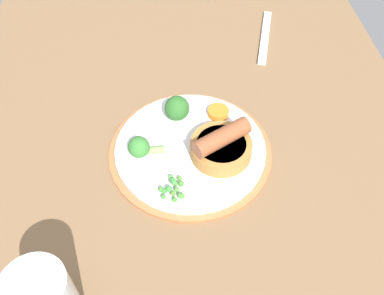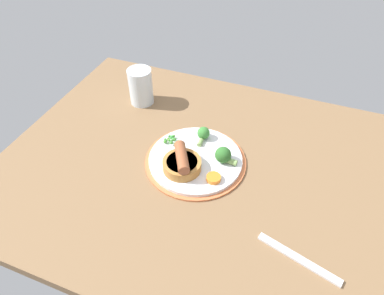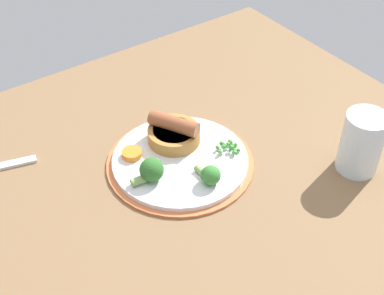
# 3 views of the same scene
# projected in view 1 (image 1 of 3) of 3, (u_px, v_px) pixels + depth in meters

# --- Properties ---
(dining_table) EXTENTS (1.10, 0.80, 0.03)m
(dining_table) POSITION_uv_depth(u_px,v_px,m) (192.00, 137.00, 0.74)
(dining_table) COLOR brown
(dining_table) RESTS_ON ground
(dinner_plate) EXTENTS (0.27, 0.27, 0.01)m
(dinner_plate) POSITION_uv_depth(u_px,v_px,m) (190.00, 150.00, 0.70)
(dinner_plate) COLOR #CC6B3D
(dinner_plate) RESTS_ON dining_table
(sausage_pudding) EXTENTS (0.10, 0.10, 0.05)m
(sausage_pudding) POSITION_uv_depth(u_px,v_px,m) (221.00, 146.00, 0.67)
(sausage_pudding) COLOR #AD7538
(sausage_pudding) RESTS_ON dinner_plate
(pea_pile) EXTENTS (0.05, 0.04, 0.02)m
(pea_pile) POSITION_uv_depth(u_px,v_px,m) (173.00, 188.00, 0.63)
(pea_pile) COLOR #44922C
(pea_pile) RESTS_ON dinner_plate
(broccoli_floret_near) EXTENTS (0.06, 0.04, 0.04)m
(broccoli_floret_near) POSITION_uv_depth(u_px,v_px,m) (177.00, 108.00, 0.72)
(broccoli_floret_near) COLOR #2D6628
(broccoli_floret_near) RESTS_ON dinner_plate
(broccoli_floret_far) EXTENTS (0.03, 0.06, 0.03)m
(broccoli_floret_far) POSITION_uv_depth(u_px,v_px,m) (140.00, 147.00, 0.67)
(broccoli_floret_far) COLOR #387A33
(broccoli_floret_far) RESTS_ON dinner_plate
(carrot_slice_4) EXTENTS (0.05, 0.05, 0.01)m
(carrot_slice_4) POSITION_uv_depth(u_px,v_px,m) (218.00, 112.00, 0.73)
(carrot_slice_4) COLOR orange
(carrot_slice_4) RESTS_ON dinner_plate
(fork) EXTENTS (0.18, 0.06, 0.01)m
(fork) POSITION_uv_depth(u_px,v_px,m) (265.00, 37.00, 0.90)
(fork) COLOR silver
(fork) RESTS_ON dining_table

